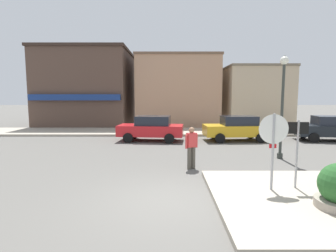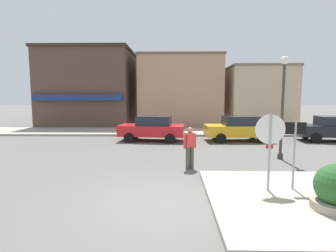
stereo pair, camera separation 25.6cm
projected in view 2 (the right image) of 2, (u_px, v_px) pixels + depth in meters
ground_plane at (164, 201)px, 6.96m from camera, size 160.00×160.00×0.00m
sidewalk_corner at (332, 200)px, 6.80m from camera, size 6.40×4.80×0.15m
kerb_far at (170, 132)px, 20.16m from camera, size 80.00×4.00×0.15m
stop_sign at (270, 142)px, 7.20m from camera, size 0.82×0.07×2.30m
one_way_sign at (294, 148)px, 7.36m from camera, size 0.60×0.06×2.10m
lamp_post at (283, 92)px, 11.33m from camera, size 0.36×0.36×4.54m
parked_car_nearest at (152, 128)px, 16.33m from camera, size 4.15×2.18×1.56m
parked_car_second at (238, 128)px, 16.27m from camera, size 4.09×2.04×1.56m
parked_car_third at (333, 128)px, 16.12m from camera, size 4.17×2.23×1.56m
pedestrian_crossing_near at (190, 147)px, 9.97m from camera, size 0.53×0.37×1.61m
building_corner_shop at (94, 89)px, 26.54m from camera, size 8.24×9.84×7.13m
building_storefront_left_near at (180, 91)px, 25.64m from camera, size 7.69×6.53×6.54m
building_storefront_left_mid at (256, 97)px, 24.81m from camera, size 5.69×6.07×5.50m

